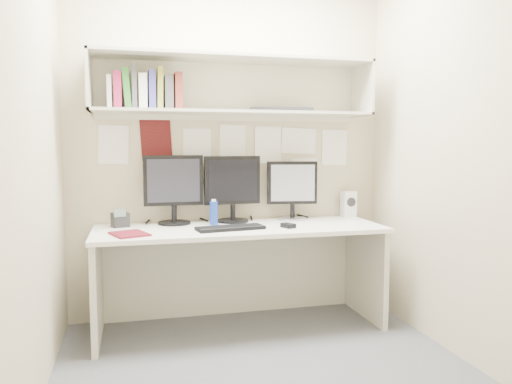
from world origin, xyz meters
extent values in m
cube|color=#4C4C51|center=(0.00, 0.00, 0.00)|extent=(2.40, 2.00, 0.01)
cube|color=#BBAE8F|center=(0.00, 1.00, 1.30)|extent=(2.40, 0.02, 2.60)
cube|color=#BBAE8F|center=(0.00, -1.00, 1.30)|extent=(2.40, 0.02, 2.60)
cube|color=#BBAE8F|center=(-1.20, 0.00, 1.30)|extent=(0.02, 2.00, 2.60)
cube|color=#BBAE8F|center=(1.20, 0.00, 1.30)|extent=(0.02, 2.00, 2.60)
cube|color=silver|center=(0.00, 0.64, 0.71)|extent=(2.00, 0.70, 0.03)
cube|color=beige|center=(0.00, 0.97, 0.35)|extent=(1.96, 0.02, 0.70)
cube|color=beige|center=(0.00, 0.81, 1.53)|extent=(2.00, 0.38, 0.02)
cube|color=beige|center=(0.00, 0.81, 1.91)|extent=(2.00, 0.38, 0.02)
cube|color=beige|center=(0.00, 0.99, 1.72)|extent=(2.00, 0.02, 0.40)
cube|color=beige|center=(-0.99, 0.81, 1.72)|extent=(0.02, 0.38, 0.40)
cube|color=beige|center=(0.99, 0.81, 1.72)|extent=(0.02, 0.38, 0.40)
cylinder|color=black|center=(-0.44, 0.86, 0.74)|extent=(0.23, 0.23, 0.02)
cylinder|color=black|center=(-0.44, 0.86, 0.81)|extent=(0.04, 0.04, 0.12)
cube|color=black|center=(-0.44, 0.87, 1.04)|extent=(0.43, 0.05, 0.36)
cube|color=black|center=(-0.44, 0.85, 1.04)|extent=(0.37, 0.01, 0.31)
cylinder|color=black|center=(-0.01, 0.86, 0.74)|extent=(0.23, 0.23, 0.02)
cylinder|color=black|center=(-0.01, 0.86, 0.80)|extent=(0.04, 0.04, 0.12)
cube|color=black|center=(-0.01, 0.87, 1.04)|extent=(0.42, 0.06, 0.36)
cube|color=black|center=(-0.01, 0.85, 1.04)|extent=(0.37, 0.03, 0.30)
cylinder|color=#A5A5AA|center=(0.46, 0.86, 0.74)|extent=(0.21, 0.21, 0.02)
cylinder|color=black|center=(0.46, 0.86, 0.80)|extent=(0.03, 0.03, 0.10)
cube|color=black|center=(0.46, 0.87, 1.01)|extent=(0.38, 0.09, 0.32)
cube|color=silver|center=(0.46, 0.85, 1.01)|extent=(0.33, 0.05, 0.28)
cube|color=black|center=(-0.09, 0.53, 0.74)|extent=(0.47, 0.23, 0.02)
cube|color=black|center=(0.31, 0.51, 0.75)|extent=(0.09, 0.12, 0.03)
cube|color=silver|center=(0.94, 0.91, 0.83)|extent=(0.10, 0.10, 0.20)
cylinder|color=black|center=(0.94, 0.85, 0.85)|extent=(0.07, 0.01, 0.07)
cylinder|color=navy|center=(-0.17, 0.76, 0.81)|extent=(0.06, 0.06, 0.17)
cylinder|color=white|center=(-0.17, 0.76, 0.90)|extent=(0.03, 0.03, 0.02)
cube|color=#5A0F1A|center=(-0.75, 0.48, 0.74)|extent=(0.27, 0.30, 0.01)
cube|color=black|center=(-0.81, 0.83, 0.78)|extent=(0.13, 0.12, 0.10)
cube|color=#4C6659|center=(-0.81, 0.78, 0.83)|extent=(0.08, 0.04, 0.05)
cube|color=beige|center=(-0.86, 0.82, 1.65)|extent=(0.03, 0.18, 0.22)
cube|color=#961B45|center=(-0.81, 0.82, 1.66)|extent=(0.05, 0.18, 0.25)
cube|color=#266D24|center=(-0.75, 0.82, 1.68)|extent=(0.04, 0.18, 0.27)
cube|color=#434447|center=(-0.70, 0.82, 1.69)|extent=(0.03, 0.18, 0.30)
cube|color=white|center=(-0.64, 0.82, 1.66)|extent=(0.05, 0.18, 0.24)
cube|color=#3A378B|center=(-0.58, 0.82, 1.67)|extent=(0.05, 0.18, 0.26)
cube|color=olive|center=(-0.53, 0.82, 1.68)|extent=(0.04, 0.18, 0.29)
cube|color=#3F3E41|center=(-0.47, 0.82, 1.66)|extent=(0.06, 0.18, 0.23)
cube|color=maroon|center=(-0.40, 0.82, 1.67)|extent=(0.05, 0.18, 0.25)
cube|color=black|center=(0.36, 0.84, 1.56)|extent=(0.48, 0.26, 0.03)
camera|label=1|loc=(-0.73, -2.73, 1.30)|focal=35.00mm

